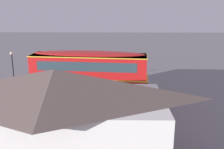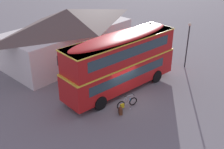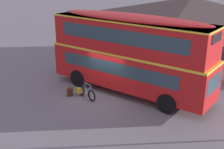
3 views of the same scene
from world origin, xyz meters
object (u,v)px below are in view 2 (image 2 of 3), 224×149
double_decker_bus (121,60)px  touring_bicycle (127,103)px  street_lamp (188,40)px  backpack_on_ground (121,111)px  water_bottle_clear_plastic (130,109)px

double_decker_bus → touring_bicycle: bearing=-129.6°
street_lamp → double_decker_bus: bearing=166.5°
backpack_on_ground → street_lamp: bearing=3.5°
touring_bicycle → street_lamp: 9.53m
water_bottle_clear_plastic → touring_bicycle: bearing=79.6°
double_decker_bus → touring_bicycle: size_ratio=6.19×
backpack_on_ground → street_lamp: size_ratio=0.13×
water_bottle_clear_plastic → street_lamp: street_lamp is taller
double_decker_bus → touring_bicycle: 3.60m
water_bottle_clear_plastic → double_decker_bus: bearing=54.2°
backpack_on_ground → water_bottle_clear_plastic: (0.88, -0.17, -0.19)m
touring_bicycle → backpack_on_ground: size_ratio=3.00×
touring_bicycle → backpack_on_ground: (-0.96, -0.26, -0.08)m
double_decker_bus → water_bottle_clear_plastic: size_ratio=48.71×
backpack_on_ground → water_bottle_clear_plastic: backpack_on_ground is taller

